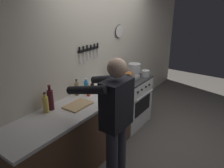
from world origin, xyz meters
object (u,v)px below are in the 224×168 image
Objects in this scene: bottle_dish_soap at (86,86)px; bottle_hot_sauce at (88,92)px; bottle_cooking_oil at (46,104)px; stove at (128,101)px; saucepan at (145,73)px; stock_pot at (134,69)px; bottle_wine_red at (50,100)px; bottle_vinegar at (77,89)px; roasting_pan at (129,76)px; person_cook at (115,118)px; cutting_board at (78,105)px; bottle_soy_sauce at (92,88)px.

bottle_dish_soap is 0.17m from bottle_hot_sauce.
bottle_hot_sauce is 0.69m from bottle_cooking_oil.
stove is 6.33× the size of saucepan.
bottle_wine_red reaches higher than stock_pot.
stock_pot is 0.90× the size of bottle_vinegar.
bottle_dish_soap is at bearing 2.33° from bottle_cooking_oil.
stock_pot is at bearing -5.17° from bottle_cooking_oil.
bottle_cooking_oil reaches higher than roasting_pan.
stock_pot reaches higher than roasting_pan.
stock_pot is 0.67× the size of bottle_wine_red.
bottle_vinegar is (-1.07, 0.23, 0.55)m from stove.
person_cook reaches higher than bottle_dish_soap.
stove is 4.06× the size of stock_pot.
bottle_dish_soap is at bearing 169.56° from stock_pot.
bottle_cooking_oil is (-0.60, -0.05, 0.01)m from bottle_vinegar.
cutting_board is 0.42m from bottle_cooking_oil.
bottle_vinegar is (0.31, 0.89, 0.05)m from person_cook.
bottle_vinegar is at bearing 5.02° from bottle_cooking_oil.
roasting_pan is at bearing -11.44° from bottle_soy_sauce.
stove is 1.39m from cutting_board.
stove is 3.37× the size of bottle_cooking_oil.
bottle_cooking_oil is at bearing 150.99° from cutting_board.
person_cook is 7.81× the size of bottle_dish_soap.
stove is 3.67× the size of bottle_vinegar.
cutting_board is 0.47m from bottle_soy_sauce.
bottle_wine_red is at bearing 173.38° from stove.
bottle_dish_soap is at bearing 28.23° from cutting_board.
person_cook is 0.89m from bottle_cooking_oil.
roasting_pan is 2.17× the size of bottle_hot_sauce.
bottle_dish_soap is (-1.15, 0.40, 0.03)m from saucepan.
bottle_hot_sauce reaches higher than stove.
bottle_dish_soap is 0.79m from bottle_cooking_oil.
saucepan is (0.35, -0.15, -0.01)m from roasting_pan.
stock_pot is at bearing 1.02° from stove.
bottle_soy_sauce reaches higher than bottle_hot_sauce.
roasting_pan is 2.47× the size of saucepan.
saucepan is at bearing -75.86° from stock_pot.
bottle_vinegar reaches higher than roasting_pan.
bottle_hot_sauce is (-1.26, 0.27, 0.01)m from saucepan.
stove is 0.60m from stock_pot.
bottle_soy_sauce is at bearing 16.09° from cutting_board.
stove is 2.72× the size of bottle_wine_red.
roasting_pan is 0.80m from bottle_soy_sauce.
bottle_dish_soap is at bearing 166.84° from stove.
roasting_pan is 0.92m from bottle_hot_sauce.
cutting_board is (-1.31, -0.02, 0.46)m from stove.
saucepan is at bearing -11.66° from bottle_wine_red.
bottle_hot_sauce is (0.39, 0.73, 0.01)m from person_cook.
bottle_wine_red is at bearing 142.67° from cutting_board.
stove is at bearing -57.19° from person_cook.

